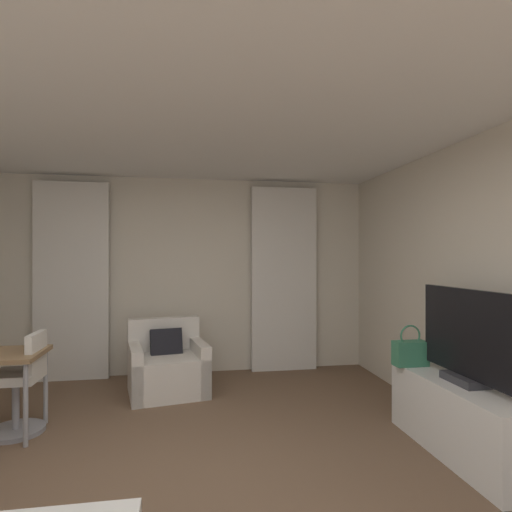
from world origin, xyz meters
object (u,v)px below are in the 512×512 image
at_px(tv_console, 463,419).
at_px(handbag_primary, 410,352).
at_px(tv_flatscreen, 465,339).
at_px(desk_chair, 21,388).
at_px(armchair, 167,368).

relative_size(tv_console, handbag_primary, 3.75).
bearing_deg(handbag_primary, tv_flatscreen, -75.70).
distance_m(desk_chair, tv_flatscreen, 3.77).
relative_size(armchair, handbag_primary, 2.62).
xyz_separation_m(tv_console, handbag_primary, (-0.14, 0.53, 0.41)).
height_order(tv_console, handbag_primary, handbag_primary).
xyz_separation_m(armchair, tv_console, (2.36, -1.90, 0.00)).
relative_size(tv_console, tv_flatscreen, 1.37).
bearing_deg(armchair, tv_console, -38.85).
bearing_deg(armchair, handbag_primary, -31.71).
bearing_deg(handbag_primary, desk_chair, 171.94).
relative_size(armchair, desk_chair, 1.09).
relative_size(tv_flatscreen, handbag_primary, 2.73).
bearing_deg(handbag_primary, armchair, 148.29).
relative_size(desk_chair, tv_flatscreen, 0.88).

